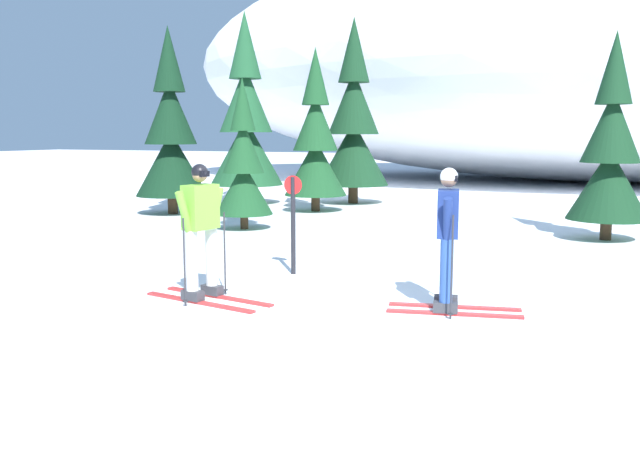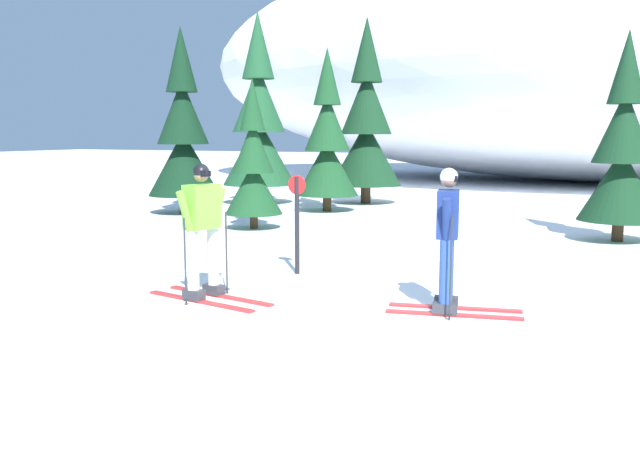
# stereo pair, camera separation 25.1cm
# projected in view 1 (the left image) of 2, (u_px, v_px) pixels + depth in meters

# --- Properties ---
(ground_plane) EXTENTS (120.00, 120.00, 0.00)m
(ground_plane) POSITION_uv_depth(u_px,v_px,m) (308.00, 303.00, 8.42)
(ground_plane) COLOR white
(skier_navy_jacket) EXTENTS (1.62, 0.79, 1.70)m
(skier_navy_jacket) POSITION_uv_depth(u_px,v_px,m) (448.00, 237.00, 7.93)
(skier_navy_jacket) COLOR red
(skier_navy_jacket) RESTS_ON ground
(skier_lime_jacket) EXTENTS (1.79, 0.83, 1.72)m
(skier_lime_jacket) POSITION_uv_depth(u_px,v_px,m) (202.00, 229.00, 8.49)
(skier_lime_jacket) COLOR red
(skier_lime_jacket) RESTS_ON ground
(pine_tree_far_left) EXTENTS (1.85, 1.85, 4.79)m
(pine_tree_far_left) POSITION_uv_depth(u_px,v_px,m) (171.00, 136.00, 17.46)
(pine_tree_far_left) COLOR #47301E
(pine_tree_far_left) RESTS_ON ground
(pine_tree_left) EXTENTS (2.16, 2.16, 5.60)m
(pine_tree_left) POSITION_uv_depth(u_px,v_px,m) (246.00, 124.00, 19.99)
(pine_tree_left) COLOR #47301E
(pine_tree_left) RESTS_ON ground
(pine_tree_center_left) EXTENTS (1.26, 1.26, 3.27)m
(pine_tree_center_left) POSITION_uv_depth(u_px,v_px,m) (243.00, 167.00, 14.73)
(pine_tree_center_left) COLOR #47301E
(pine_tree_center_left) RESTS_ON ground
(pine_tree_center) EXTENTS (1.67, 1.67, 4.32)m
(pine_tree_center) POSITION_uv_depth(u_px,v_px,m) (315.00, 144.00, 18.07)
(pine_tree_center) COLOR #47301E
(pine_tree_center) RESTS_ON ground
(pine_tree_center_right) EXTENTS (2.10, 2.10, 5.44)m
(pine_tree_center_right) POSITION_uv_depth(u_px,v_px,m) (354.00, 127.00, 20.08)
(pine_tree_center_right) COLOR #47301E
(pine_tree_center_right) RESTS_ON ground
(pine_tree_right) EXTENTS (1.56, 1.56, 4.03)m
(pine_tree_right) POSITION_uv_depth(u_px,v_px,m) (610.00, 154.00, 13.18)
(pine_tree_right) COLOR #47301E
(pine_tree_right) RESTS_ON ground
(snow_ridge_background) EXTENTS (37.90, 21.62, 10.50)m
(snow_ridge_background) POSITION_uv_depth(u_px,v_px,m) (609.00, 58.00, 28.97)
(snow_ridge_background) COLOR white
(snow_ridge_background) RESTS_ON ground
(trail_marker_post) EXTENTS (0.28, 0.07, 1.47)m
(trail_marker_post) POSITION_uv_depth(u_px,v_px,m) (293.00, 219.00, 10.06)
(trail_marker_post) COLOR black
(trail_marker_post) RESTS_ON ground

